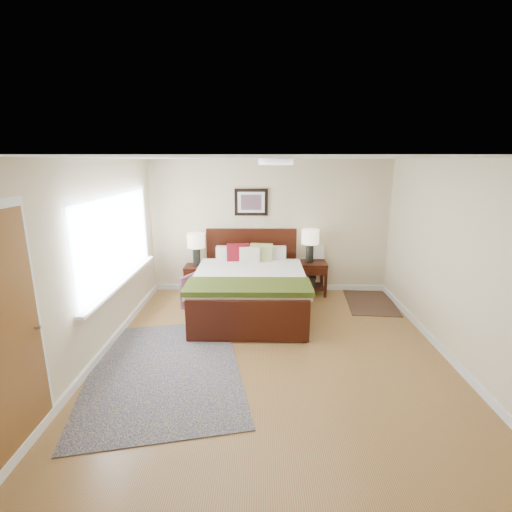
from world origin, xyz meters
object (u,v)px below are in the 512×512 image
bed (250,280)px  nightstand_left (197,272)px  lamp_right (310,240)px  armchair (209,293)px  nightstand_right (309,275)px  rug_persian (165,369)px  lamp_left (196,244)px

bed → nightstand_left: 1.34m
lamp_right → armchair: 2.11m
nightstand_left → armchair: size_ratio=0.77×
nightstand_right → armchair: (-1.78, -0.86, -0.05)m
bed → nightstand_left: (-1.02, 0.85, -0.13)m
nightstand_left → rug_persian: (0.03, -2.68, -0.42)m
bed → lamp_left: size_ratio=3.66×
lamp_right → armchair: bearing=-153.9°
bed → rug_persian: bed is taller
nightstand_right → rug_persian: nightstand_right is taller
nightstand_right → rug_persian: (-2.09, -2.68, -0.37)m
lamp_left → rug_persian: bearing=-89.4°
lamp_right → nightstand_left: bearing=-179.5°
bed → armchair: bed is taller
bed → lamp_left: bearing=139.6°
nightstand_right → armchair: armchair is taller
armchair → rug_persian: size_ratio=0.28×
lamp_left → lamp_right: 2.12m
rug_persian → armchair: bearing=68.8°
nightstand_right → armchair: size_ratio=0.89×
bed → armchair: 0.72m
lamp_right → rug_persian: size_ratio=0.24×
nightstand_right → lamp_left: 2.20m
nightstand_right → armchair: 1.98m
lamp_right → rug_persian: 3.57m
nightstand_left → rug_persian: nightstand_left is taller
nightstand_left → nightstand_right: bearing=0.2°
lamp_left → rug_persian: lamp_left is taller
nightstand_right → rug_persian: bearing=-127.9°
nightstand_left → lamp_right: lamp_right is taller
bed → lamp_right: bearing=38.5°
nightstand_right → lamp_right: lamp_right is taller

